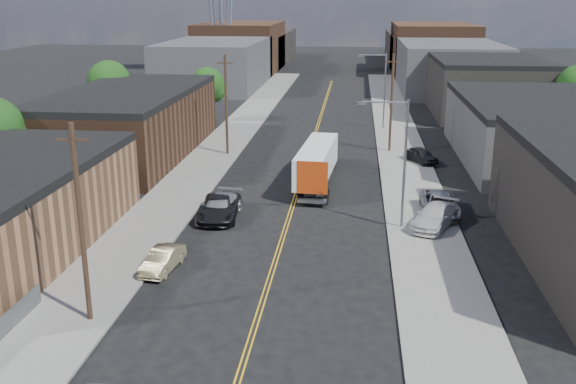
% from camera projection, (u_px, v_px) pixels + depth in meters
% --- Properties ---
extents(ground, '(260.00, 260.00, 0.00)m').
position_uv_depth(ground, '(317.00, 128.00, 78.57)').
color(ground, black).
rests_on(ground, ground).
extents(centerline, '(0.32, 120.00, 0.01)m').
position_uv_depth(centerline, '(308.00, 157.00, 64.31)').
color(centerline, gold).
rests_on(centerline, ground).
extents(sidewalk_left, '(5.00, 140.00, 0.15)m').
position_uv_depth(sidewalk_left, '(215.00, 154.00, 65.24)').
color(sidewalk_left, slate).
rests_on(sidewalk_left, ground).
extents(sidewalk_right, '(5.00, 140.00, 0.15)m').
position_uv_depth(sidewalk_right, '(404.00, 158.00, 63.33)').
color(sidewalk_right, slate).
rests_on(sidewalk_right, ground).
extents(warehouse_brown, '(12.00, 26.00, 6.60)m').
position_uv_depth(warehouse_brown, '(129.00, 123.00, 64.19)').
color(warehouse_brown, '#452A1B').
rests_on(warehouse_brown, ground).
extents(industrial_right_b, '(14.00, 24.00, 6.10)m').
position_uv_depth(industrial_right_b, '(535.00, 130.00, 62.15)').
color(industrial_right_b, '#363638').
rests_on(industrial_right_b, ground).
extents(industrial_right_c, '(14.00, 22.00, 7.60)m').
position_uv_depth(industrial_right_c, '(485.00, 86.00, 86.65)').
color(industrial_right_c, black).
rests_on(industrial_right_c, ground).
extents(skyline_left_a, '(16.00, 30.00, 8.00)m').
position_uv_depth(skyline_left_a, '(216.00, 64.00, 112.67)').
color(skyline_left_a, '#363638').
rests_on(skyline_left_a, ground).
extents(skyline_right_a, '(16.00, 30.00, 8.00)m').
position_uv_depth(skyline_right_a, '(448.00, 66.00, 108.66)').
color(skyline_right_a, '#363638').
rests_on(skyline_right_a, ground).
extents(skyline_left_b, '(16.00, 26.00, 10.00)m').
position_uv_depth(skyline_left_b, '(241.00, 47.00, 136.15)').
color(skyline_left_b, '#452A1B').
rests_on(skyline_left_b, ground).
extents(skyline_right_b, '(16.00, 26.00, 10.00)m').
position_uv_depth(skyline_right_b, '(432.00, 49.00, 132.13)').
color(skyline_right_b, '#452A1B').
rests_on(skyline_right_b, ground).
extents(skyline_left_c, '(16.00, 40.00, 7.00)m').
position_uv_depth(skyline_left_c, '(255.00, 47.00, 155.60)').
color(skyline_left_c, black).
rests_on(skyline_left_c, ground).
extents(skyline_right_c, '(16.00, 40.00, 7.00)m').
position_uv_depth(skyline_right_c, '(423.00, 48.00, 151.59)').
color(skyline_right_c, black).
rests_on(skyline_right_c, ground).
extents(streetlight_near, '(3.39, 0.25, 9.00)m').
position_uv_depth(streetlight_near, '(399.00, 154.00, 42.97)').
color(streetlight_near, gray).
rests_on(streetlight_near, ground).
extents(streetlight_far, '(3.39, 0.25, 9.00)m').
position_uv_depth(streetlight_far, '(382.00, 85.00, 76.24)').
color(streetlight_far, gray).
rests_on(streetlight_far, ground).
extents(utility_pole_left_near, '(1.60, 0.26, 10.00)m').
position_uv_depth(utility_pole_left_near, '(81.00, 224.00, 30.35)').
color(utility_pole_left_near, black).
rests_on(utility_pole_left_near, ground).
extents(utility_pole_left_far, '(1.60, 0.26, 10.00)m').
position_uv_depth(utility_pole_left_far, '(226.00, 104.00, 63.62)').
color(utility_pole_left_far, black).
rests_on(utility_pole_left_far, ground).
extents(utility_pole_right, '(1.60, 0.26, 10.00)m').
position_uv_depth(utility_pole_right, '(391.00, 102.00, 64.83)').
color(utility_pole_right, black).
rests_on(utility_pole_right, ground).
extents(tree_left_mid, '(5.10, 5.04, 8.37)m').
position_uv_depth(tree_left_mid, '(110.00, 85.00, 74.61)').
color(tree_left_mid, black).
rests_on(tree_left_mid, ground).
extents(tree_left_far, '(4.35, 4.20, 6.97)m').
position_uv_depth(tree_left_far, '(208.00, 86.00, 80.53)').
color(tree_left_far, black).
rests_on(tree_left_far, ground).
extents(semi_truck, '(3.15, 13.89, 3.59)m').
position_uv_depth(semi_truck, '(318.00, 160.00, 54.84)').
color(semi_truck, silver).
rests_on(semi_truck, ground).
extents(car_left_b, '(1.90, 4.17, 1.33)m').
position_uv_depth(car_left_b, '(163.00, 260.00, 37.56)').
color(car_left_b, '#8B805B').
rests_on(car_left_b, ground).
extents(car_left_c, '(3.00, 5.94, 1.61)m').
position_uv_depth(car_left_c, '(219.00, 208.00, 46.34)').
color(car_left_c, black).
rests_on(car_left_c, ground).
extents(car_left_d, '(2.93, 5.74, 1.59)m').
position_uv_depth(car_left_d, '(220.00, 207.00, 46.51)').
color(car_left_d, '#B0B2B5').
rests_on(car_left_d, ground).
extents(car_right_lot_a, '(2.59, 5.61, 1.56)m').
position_uv_depth(car_right_lot_a, '(440.00, 204.00, 46.77)').
color(car_right_lot_a, '#9EA0A3').
rests_on(car_right_lot_a, sidewalk_right).
extents(car_right_lot_b, '(4.22, 5.73, 1.54)m').
position_uv_depth(car_right_lot_b, '(435.00, 216.00, 44.17)').
color(car_right_lot_b, silver).
rests_on(car_right_lot_b, sidewalk_right).
extents(car_right_lot_c, '(3.44, 4.38, 1.40)m').
position_uv_depth(car_right_lot_c, '(421.00, 155.00, 61.42)').
color(car_right_lot_c, black).
rests_on(car_right_lot_c, sidewalk_right).
extents(car_ahead_truck, '(2.36, 4.84, 1.32)m').
position_uv_depth(car_ahead_truck, '(324.00, 158.00, 61.08)').
color(car_ahead_truck, black).
rests_on(car_ahead_truck, ground).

